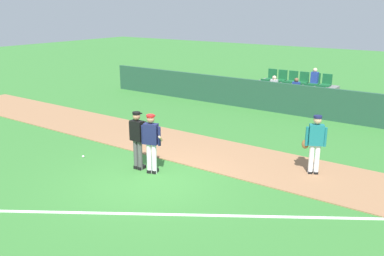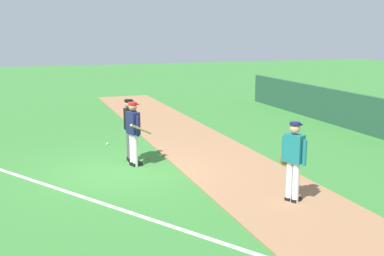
{
  "view_description": "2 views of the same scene",
  "coord_description": "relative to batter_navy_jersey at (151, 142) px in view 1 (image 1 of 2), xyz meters",
  "views": [
    {
      "loc": [
        7.08,
        -8.07,
        4.69
      ],
      "look_at": [
        0.47,
        1.38,
        1.24
      ],
      "focal_mm": 38.43,
      "sensor_mm": 36.0,
      "label": 1
    },
    {
      "loc": [
        11.9,
        -2.25,
        3.62
      ],
      "look_at": [
        0.78,
        1.68,
        1.17
      ],
      "focal_mm": 43.75,
      "sensor_mm": 36.0,
      "label": 2
    }
  ],
  "objects": [
    {
      "name": "batter_navy_jersey",
      "position": [
        0.0,
        0.0,
        0.0
      ],
      "size": [
        0.74,
        0.69,
        1.76
      ],
      "color": "white",
      "rests_on": "ground"
    },
    {
      "name": "ground_plane",
      "position": [
        0.23,
        -0.37,
        -0.97
      ],
      "size": [
        80.0,
        80.0,
        0.0
      ],
      "primitive_type": "plane",
      "color": "#387A33"
    },
    {
      "name": "baseball",
      "position": [
        -2.65,
        -0.3,
        -0.93
      ],
      "size": [
        0.07,
        0.07,
        0.07
      ],
      "primitive_type": "sphere",
      "color": "white",
      "rests_on": "ground"
    },
    {
      "name": "umpire_home_plate",
      "position": [
        -0.54,
        0.02,
        0.03
      ],
      "size": [
        0.59,
        0.31,
        1.76
      ],
      "color": "#4C4C4C",
      "rests_on": "ground"
    },
    {
      "name": "runner_teal_jersey",
      "position": [
        3.86,
        2.58,
        -0.01
      ],
      "size": [
        0.65,
        0.42,
        1.76
      ],
      "color": "white",
      "rests_on": "ground"
    },
    {
      "name": "stadium_bleachers",
      "position": [
        0.24,
        10.17,
        -0.47
      ],
      "size": [
        3.9,
        2.1,
        1.9
      ],
      "color": "slate",
      "rests_on": "ground"
    },
    {
      "name": "foul_line_chalk",
      "position": [
        3.23,
        -0.87,
        -0.96
      ],
      "size": [
        10.17,
        6.54,
        0.01
      ],
      "primitive_type": "cube",
      "rotation": [
        0.0,
        0.0,
        0.57
      ],
      "color": "white",
      "rests_on": "ground"
    },
    {
      "name": "dugout_fence",
      "position": [
        0.23,
        8.72,
        -0.28
      ],
      "size": [
        20.0,
        0.16,
        1.37
      ],
      "primitive_type": "cube",
      "color": "#234C38",
      "rests_on": "ground"
    },
    {
      "name": "infield_dirt_path",
      "position": [
        0.23,
        2.41,
        -0.95
      ],
      "size": [
        28.0,
        2.76,
        0.03
      ],
      "primitive_type": "cube",
      "color": "#9E704C",
      "rests_on": "ground"
    }
  ]
}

